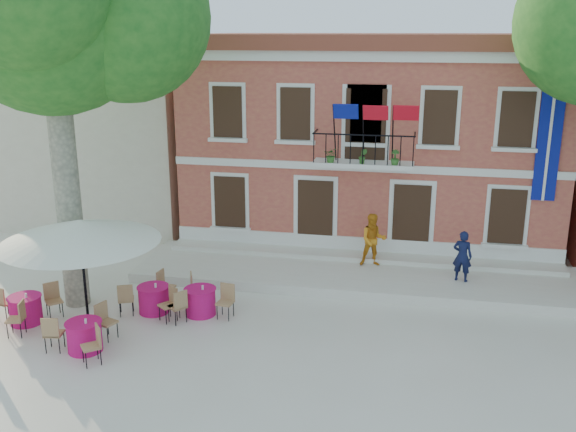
% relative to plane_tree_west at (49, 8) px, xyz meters
% --- Properties ---
extents(ground, '(90.00, 90.00, 0.00)m').
position_rel_plane_tree_west_xyz_m(ground, '(5.76, -0.95, -8.16)').
color(ground, beige).
rests_on(ground, ground).
extents(main_building, '(13.50, 9.59, 7.50)m').
position_rel_plane_tree_west_xyz_m(main_building, '(7.76, 9.03, -4.38)').
color(main_building, '#C56847').
rests_on(main_building, ground).
extents(neighbor_west, '(9.40, 9.40, 6.40)m').
position_rel_plane_tree_west_xyz_m(neighbor_west, '(-3.74, 10.05, -4.95)').
color(neighbor_west, beige).
rests_on(neighbor_west, ground).
extents(terrace, '(14.00, 3.40, 0.30)m').
position_rel_plane_tree_west_xyz_m(terrace, '(7.76, 3.45, -8.01)').
color(terrace, silver).
rests_on(terrace, ground).
extents(plane_tree_west, '(5.64, 5.64, 11.07)m').
position_rel_plane_tree_west_xyz_m(plane_tree_west, '(0.00, 0.00, 0.00)').
color(plane_tree_west, '#A59E84').
rests_on(plane_tree_west, ground).
extents(patio_umbrella, '(4.06, 4.06, 3.02)m').
position_rel_plane_tree_west_xyz_m(patio_umbrella, '(1.12, -1.47, -5.45)').
color(patio_umbrella, black).
rests_on(patio_umbrella, ground).
extents(pedestrian_navy, '(0.65, 0.51, 1.58)m').
position_rel_plane_tree_west_xyz_m(pedestrian_navy, '(10.93, 3.22, -7.07)').
color(pedestrian_navy, '#101537').
rests_on(pedestrian_navy, terrace).
extents(pedestrian_orange, '(0.95, 0.80, 1.72)m').
position_rel_plane_tree_west_xyz_m(pedestrian_orange, '(8.20, 4.02, -7.00)').
color(pedestrian_orange, orange).
rests_on(pedestrian_orange, terrace).
extents(cafe_table_0, '(1.81, 1.80, 0.95)m').
position_rel_plane_tree_west_xyz_m(cafe_table_0, '(-0.70, -1.48, -7.73)').
color(cafe_table_0, '#BF124B').
rests_on(cafe_table_0, ground).
extents(cafe_table_1, '(1.76, 1.84, 0.95)m').
position_rel_plane_tree_west_xyz_m(cafe_table_1, '(1.64, -2.60, -7.73)').
color(cafe_table_1, '#BF124B').
rests_on(cafe_table_1, ground).
extents(cafe_table_3, '(1.86, 1.72, 0.95)m').
position_rel_plane_tree_west_xyz_m(cafe_table_3, '(2.42, -0.14, -7.73)').
color(cafe_table_3, '#BF124B').
rests_on(cafe_table_3, ground).
extents(cafe_table_4, '(1.72, 1.86, 0.95)m').
position_rel_plane_tree_west_xyz_m(cafe_table_4, '(3.75, -0.02, -7.73)').
color(cafe_table_4, '#BF124B').
rests_on(cafe_table_4, ground).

